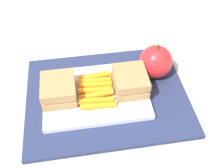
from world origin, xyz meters
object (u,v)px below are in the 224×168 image
object	(u,v)px
food_tray	(96,94)
sandwich_half_right	(130,81)
sandwich_half_left	(59,90)
carrot_sticks_bundle	(96,90)
apple	(156,62)

from	to	relation	value
food_tray	sandwich_half_right	bearing A→B (deg)	0.00
sandwich_half_left	carrot_sticks_bundle	size ratio (longest dim) A/B	0.79
sandwich_half_right	food_tray	bearing A→B (deg)	180.00
food_tray	sandwich_half_left	bearing A→B (deg)	180.00
sandwich_half_right	apple	world-z (taller)	apple
sandwich_half_left	sandwich_half_right	world-z (taller)	same
sandwich_half_left	apple	bearing A→B (deg)	11.86
sandwich_half_left	apple	distance (m)	0.23
sandwich_half_left	food_tray	bearing A→B (deg)	0.00
food_tray	apple	distance (m)	0.16
sandwich_half_right	carrot_sticks_bundle	xyz separation A→B (m)	(-0.08, -0.00, -0.02)
food_tray	sandwich_half_left	xyz separation A→B (m)	(-0.08, 0.00, 0.03)
carrot_sticks_bundle	sandwich_half_left	bearing A→B (deg)	179.87
food_tray	apple	size ratio (longest dim) A/B	2.58
food_tray	carrot_sticks_bundle	xyz separation A→B (m)	(0.00, -0.00, 0.01)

